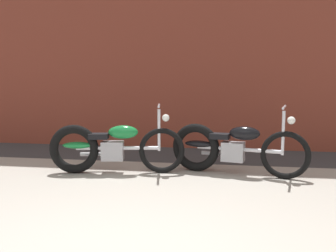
# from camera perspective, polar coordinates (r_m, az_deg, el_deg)

# --- Properties ---
(sidewalk_slab) EXTENTS (36.00, 3.50, 0.01)m
(sidewalk_slab) POSITION_cam_1_polar(r_m,az_deg,el_deg) (4.35, -1.78, -11.01)
(sidewalk_slab) COLOR #9E998E
(sidewalk_slab) RESTS_ON ground
(brick_building_wall) EXTENTS (36.00, 0.50, 5.81)m
(brick_building_wall) POSITION_cam_1_polar(r_m,az_deg,el_deg) (7.72, 3.13, 18.59)
(brick_building_wall) COLOR brown
(brick_building_wall) RESTS_ON ground
(motorcycle_green) EXTENTS (1.99, 0.62, 1.03)m
(motorcycle_green) POSITION_cam_1_polar(r_m,az_deg,el_deg) (5.38, -9.66, -3.31)
(motorcycle_green) COLOR black
(motorcycle_green) RESTS_ON ground
(motorcycle_black) EXTENTS (1.98, 0.72, 1.03)m
(motorcycle_black) POSITION_cam_1_polar(r_m,az_deg,el_deg) (5.33, 9.55, -3.39)
(motorcycle_black) COLOR black
(motorcycle_black) RESTS_ON ground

